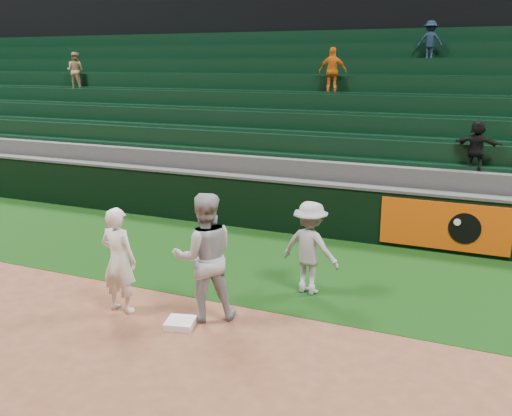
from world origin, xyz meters
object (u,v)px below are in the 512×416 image
(first_baseman, at_px, (119,260))
(base_coach, at_px, (310,248))
(baserunner, at_px, (205,257))
(first_base, at_px, (180,323))

(first_baseman, relative_size, base_coach, 1.06)
(baserunner, bearing_deg, base_coach, -161.01)
(first_baseman, distance_m, base_coach, 3.17)
(first_baseman, bearing_deg, baserunner, -164.21)
(baserunner, bearing_deg, first_baseman, -21.38)
(first_baseman, bearing_deg, first_base, 177.47)
(baserunner, relative_size, base_coach, 1.24)
(first_base, xyz_separation_m, baserunner, (0.21, 0.42, 0.95))
(baserunner, height_order, base_coach, baserunner)
(base_coach, bearing_deg, first_baseman, 48.00)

